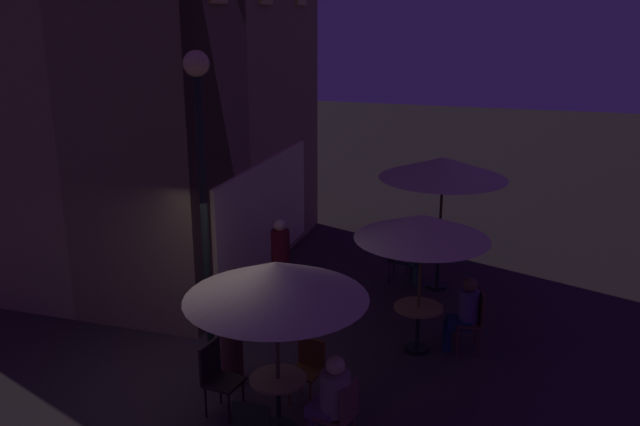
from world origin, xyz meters
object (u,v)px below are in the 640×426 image
(patio_umbrella_0, at_px, (422,227))
(patron_standing_3, at_px, (281,265))
(patio_umbrella_2, at_px, (443,168))
(cafe_chair_1, at_px, (342,411))
(cafe_chair_2, at_px, (308,364))
(cafe_chair_5, at_px, (396,255))
(street_lamp_near_corner, at_px, (201,151))
(cafe_table_1, at_px, (278,392))
(cafe_chair_4, at_px, (255,426))
(patron_standing_4, at_px, (231,328))
(cafe_table_2, at_px, (438,261))
(patio_umbrella_1, at_px, (276,281))
(cafe_table_0, at_px, (418,318))
(patron_seated_2, at_px, (403,248))
(patron_seated_0, at_px, (465,311))
(patron_seated_1, at_px, (331,395))
(cafe_chair_0, at_px, (475,316))
(cafe_chair_3, at_px, (217,373))

(patio_umbrella_0, distance_m, patron_standing_3, 2.86)
(patio_umbrella_2, relative_size, patron_standing_3, 1.51)
(patio_umbrella_2, distance_m, cafe_chair_1, 5.57)
(cafe_chair_2, distance_m, cafe_chair_5, 4.39)
(street_lamp_near_corner, distance_m, patio_umbrella_2, 4.87)
(cafe_table_1, bearing_deg, cafe_chair_5, -5.25)
(cafe_table_1, relative_size, cafe_chair_4, 0.79)
(cafe_chair_4, height_order, patron_standing_3, patron_standing_3)
(cafe_chair_4, distance_m, patron_standing_4, 1.94)
(cafe_table_2, distance_m, patio_umbrella_0, 2.93)
(street_lamp_near_corner, distance_m, cafe_chair_2, 3.20)
(patio_umbrella_1, distance_m, cafe_chair_1, 1.71)
(cafe_table_0, relative_size, cafe_chair_5, 0.85)
(cafe_chair_4, bearing_deg, cafe_table_1, -0.00)
(cafe_chair_5, bearing_deg, cafe_chair_2, -89.98)
(patron_seated_2, bearing_deg, cafe_chair_4, -91.34)
(cafe_table_2, bearing_deg, patron_seated_0, -163.40)
(cafe_chair_5, xyz_separation_m, patron_seated_1, (-5.29, -0.26, 0.16))
(patio_umbrella_1, distance_m, patron_seated_2, 5.33)
(patron_seated_1, relative_size, patron_seated_2, 0.99)
(street_lamp_near_corner, relative_size, cafe_chair_2, 5.34)
(cafe_table_1, relative_size, patron_seated_2, 0.58)
(cafe_chair_0, height_order, patron_seated_2, patron_seated_2)
(cafe_table_2, height_order, patron_standing_3, patron_standing_3)
(cafe_table_1, relative_size, patron_standing_4, 0.43)
(cafe_chair_0, bearing_deg, patron_seated_2, -70.92)
(patio_umbrella_0, distance_m, cafe_chair_2, 2.59)
(cafe_chair_2, bearing_deg, patron_standing_3, -141.61)
(cafe_table_2, distance_m, patron_standing_3, 3.07)
(cafe_chair_0, relative_size, cafe_chair_3, 1.04)
(cafe_table_2, distance_m, cafe_chair_2, 4.47)
(patio_umbrella_0, height_order, patron_standing_3, patio_umbrella_0)
(patio_umbrella_0, bearing_deg, patron_seated_0, -76.44)
(patio_umbrella_0, height_order, cafe_chair_4, patio_umbrella_0)
(patio_umbrella_2, height_order, patron_seated_1, patio_umbrella_2)
(cafe_table_1, bearing_deg, cafe_chair_0, -38.13)
(patron_seated_1, relative_size, patron_standing_3, 0.74)
(patio_umbrella_0, xyz_separation_m, cafe_chair_1, (-2.72, 0.45, -1.46))
(cafe_chair_3, bearing_deg, patio_umbrella_2, 73.66)
(patio_umbrella_2, bearing_deg, cafe_table_1, 165.83)
(patio_umbrella_0, bearing_deg, cafe_table_2, 0.84)
(street_lamp_near_corner, xyz_separation_m, patio_umbrella_0, (1.35, -2.83, -1.23))
(cafe_chair_2, height_order, cafe_chair_3, cafe_chair_3)
(cafe_table_2, height_order, patron_standing_4, patron_standing_4)
(cafe_table_0, height_order, cafe_chair_0, cafe_chair_0)
(cafe_table_0, bearing_deg, patron_seated_1, 167.59)
(cafe_chair_4, relative_size, patron_seated_1, 0.74)
(cafe_chair_0, bearing_deg, cafe_table_0, 0.00)
(cafe_chair_0, distance_m, cafe_chair_4, 4.11)
(patio_umbrella_2, height_order, patron_standing_4, patio_umbrella_2)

